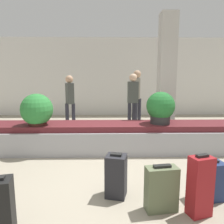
% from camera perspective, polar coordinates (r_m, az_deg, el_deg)
% --- Properties ---
extents(ground_plane, '(18.00, 18.00, 0.00)m').
position_cam_1_polar(ground_plane, '(3.51, 0.51, -18.35)').
color(ground_plane, '#9E937F').
extents(back_wall, '(18.00, 0.06, 3.20)m').
position_cam_1_polar(back_wall, '(9.24, -0.54, 9.12)').
color(back_wall, silver).
rests_on(back_wall, ground_plane).
extents(carousel, '(6.37, 0.91, 0.61)m').
position_cam_1_polar(carousel, '(4.86, 0.00, -6.61)').
color(carousel, '#9E9EA3').
rests_on(carousel, ground_plane).
extents(pillar, '(0.41, 0.41, 3.20)m').
position_cam_1_polar(pillar, '(5.88, 14.02, 8.74)').
color(pillar, beige).
rests_on(pillar, ground_plane).
extents(suitcase_0, '(0.40, 0.31, 0.54)m').
position_cam_1_polar(suitcase_0, '(3.31, 24.00, -16.01)').
color(suitcase_0, navy).
rests_on(suitcase_0, ground_plane).
extents(suitcase_1, '(0.30, 0.25, 0.75)m').
position_cam_1_polar(suitcase_1, '(2.88, 22.03, -17.51)').
color(suitcase_1, maroon).
rests_on(suitcase_1, ground_plane).
extents(suitcase_4, '(0.41, 0.24, 0.59)m').
position_cam_1_polar(suitcase_4, '(2.87, 12.76, -18.95)').
color(suitcase_4, '#5B6647').
rests_on(suitcase_4, ground_plane).
extents(suitcase_5, '(0.32, 0.31, 0.61)m').
position_cam_1_polar(suitcase_5, '(3.10, 1.10, -16.28)').
color(suitcase_5, '#232328').
rests_on(suitcase_5, ground_plane).
extents(potted_plant_0, '(0.61, 0.61, 0.69)m').
position_cam_1_polar(potted_plant_0, '(4.82, 12.56, 1.09)').
color(potted_plant_0, '#2D2D2D').
rests_on(potted_plant_0, carousel).
extents(potted_plant_1, '(0.67, 0.67, 0.67)m').
position_cam_1_polar(potted_plant_1, '(4.82, -19.03, 0.41)').
color(potted_plant_1, '#381914').
rests_on(potted_plant_1, carousel).
extents(traveler_0, '(0.31, 0.37, 1.66)m').
position_cam_1_polar(traveler_0, '(6.84, -10.96, 3.77)').
color(traveler_0, '#282833').
rests_on(traveler_0, ground_plane).
extents(traveler_1, '(0.33, 0.24, 1.71)m').
position_cam_1_polar(traveler_1, '(6.75, 5.47, 4.14)').
color(traveler_1, '#282833').
rests_on(traveler_1, ground_plane).
extents(traveler_2, '(0.31, 0.32, 1.83)m').
position_cam_1_polar(traveler_2, '(7.47, 6.51, 5.29)').
color(traveler_2, '#282833').
rests_on(traveler_2, ground_plane).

